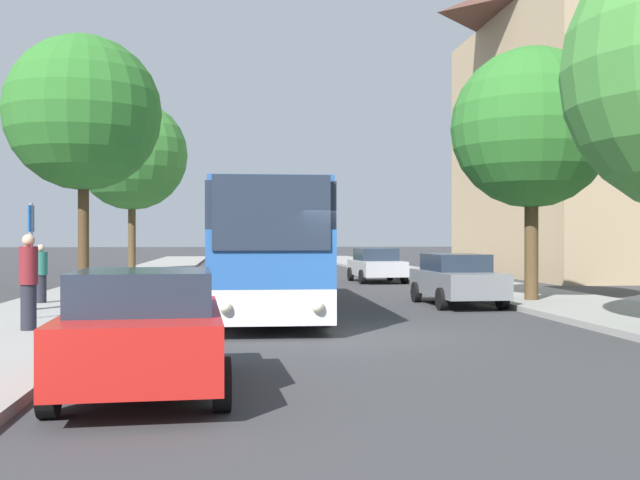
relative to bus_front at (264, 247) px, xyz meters
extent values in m
plane|color=#38383A|center=(1.75, -4.90, -1.72)|extent=(300.00, 300.00, 0.00)
cube|color=gray|center=(-5.25, -4.90, -1.64)|extent=(4.00, 120.00, 0.15)
cube|color=tan|center=(20.22, 17.02, 5.01)|extent=(15.17, 15.78, 13.44)
cube|color=silver|center=(0.00, 0.02, -1.09)|extent=(2.73, 11.54, 0.70)
cube|color=#285BA8|center=(0.00, 0.02, -0.16)|extent=(2.73, 11.54, 1.15)
cube|color=#232D3D|center=(0.00, 0.02, 0.89)|extent=(2.75, 11.31, 0.95)
cube|color=#285BA8|center=(0.00, 0.02, 1.42)|extent=(2.68, 11.31, 0.12)
cube|color=#232D3D|center=(-0.11, -5.76, 0.74)|extent=(2.26, 0.10, 1.45)
sphere|color=#F4EAC1|center=(-0.99, -5.77, -1.06)|extent=(0.24, 0.24, 0.24)
sphere|color=#F4EAC1|center=(0.77, -5.80, -1.06)|extent=(0.24, 0.24, 0.24)
cylinder|color=black|center=(-1.32, -3.41, -1.22)|extent=(0.32, 1.01, 1.00)
cylinder|color=black|center=(1.19, -3.46, -1.22)|extent=(0.32, 1.01, 1.00)
cylinder|color=black|center=(-1.19, 3.49, -1.22)|extent=(0.32, 1.01, 1.00)
cylinder|color=black|center=(1.32, 3.44, -1.22)|extent=(0.32, 1.01, 1.00)
cube|color=#2D519E|center=(0.10, 13.38, -1.09)|extent=(2.63, 11.26, 0.70)
cube|color=silver|center=(0.10, 13.38, -0.16)|extent=(2.63, 11.26, 1.16)
cube|color=#232D3D|center=(0.10, 13.38, 0.89)|extent=(2.65, 11.03, 0.95)
cube|color=silver|center=(0.10, 13.38, 1.43)|extent=(2.57, 11.03, 0.12)
cube|color=#232D3D|center=(0.05, 7.73, 0.74)|extent=(2.28, 0.08, 1.45)
sphere|color=#F4EAC1|center=(-0.84, 7.72, -1.06)|extent=(0.24, 0.24, 0.24)
sphere|color=#F4EAC1|center=(0.93, 7.71, -1.06)|extent=(0.24, 0.24, 0.24)
cylinder|color=black|center=(-1.20, 10.02, -1.22)|extent=(0.31, 1.00, 1.00)
cylinder|color=black|center=(1.33, 10.00, -1.22)|extent=(0.31, 1.00, 1.00)
cylinder|color=black|center=(-1.14, 16.76, -1.22)|extent=(0.31, 1.00, 1.00)
cylinder|color=black|center=(1.39, 16.74, -1.22)|extent=(0.31, 1.00, 1.00)
cube|color=#238942|center=(0.29, 27.49, -1.09)|extent=(2.78, 11.08, 0.70)
cube|color=silver|center=(0.29, 27.49, -0.07)|extent=(2.78, 11.08, 1.35)
cube|color=#232D3D|center=(0.29, 27.49, 1.08)|extent=(2.80, 10.86, 0.95)
cube|color=silver|center=(0.29, 27.49, 1.62)|extent=(2.72, 10.86, 0.12)
cube|color=#232D3D|center=(0.42, 21.95, 0.93)|extent=(2.27, 0.11, 1.45)
sphere|color=#F4EAC1|center=(-0.46, 21.91, -1.06)|extent=(0.24, 0.24, 0.24)
sphere|color=#F4EAC1|center=(1.30, 21.95, -1.06)|extent=(0.24, 0.24, 0.24)
cylinder|color=black|center=(-0.89, 24.15, -1.22)|extent=(0.32, 1.01, 1.00)
cylinder|color=black|center=(1.63, 24.21, -1.22)|extent=(0.32, 1.01, 1.00)
cylinder|color=black|center=(-1.04, 30.77, -1.22)|extent=(0.32, 1.01, 1.00)
cylinder|color=black|center=(1.48, 30.83, -1.22)|extent=(0.32, 1.01, 1.00)
cube|color=red|center=(-1.97, -10.28, -1.03)|extent=(2.06, 4.16, 0.75)
cube|color=#232D3D|center=(-1.96, -10.44, -0.41)|extent=(1.75, 2.19, 0.50)
cylinder|color=black|center=(-2.97, -9.06, -1.41)|extent=(0.23, 0.63, 0.62)
cylinder|color=black|center=(-1.09, -8.97, -1.41)|extent=(0.23, 0.63, 0.62)
cylinder|color=black|center=(-2.85, -11.58, -1.41)|extent=(0.23, 0.63, 0.62)
cylinder|color=black|center=(-0.97, -11.50, -1.41)|extent=(0.23, 0.63, 0.62)
cube|color=slate|center=(5.64, 1.08, -1.06)|extent=(1.81, 4.25, 0.69)
cube|color=#232D3D|center=(5.64, 1.25, -0.46)|extent=(1.56, 2.22, 0.50)
cylinder|color=black|center=(6.53, -0.21, -1.41)|extent=(0.21, 0.62, 0.62)
cylinder|color=black|center=(4.81, -0.24, -1.41)|extent=(0.21, 0.62, 0.62)
cylinder|color=black|center=(6.47, 2.40, -1.41)|extent=(0.21, 0.62, 0.62)
cylinder|color=black|center=(4.75, 2.37, -1.41)|extent=(0.21, 0.62, 0.62)
cube|color=#B7B7BC|center=(5.52, 12.65, -1.08)|extent=(2.03, 4.01, 0.66)
cube|color=#232D3D|center=(5.52, 12.80, -0.48)|extent=(1.72, 2.11, 0.55)
cylinder|color=black|center=(6.50, 11.48, -1.41)|extent=(0.23, 0.63, 0.62)
cylinder|color=black|center=(4.65, 11.39, -1.41)|extent=(0.23, 0.63, 0.62)
cylinder|color=black|center=(6.39, 13.91, -1.41)|extent=(0.23, 0.63, 0.62)
cylinder|color=black|center=(4.54, 13.82, -1.41)|extent=(0.23, 0.63, 0.62)
cylinder|color=gray|center=(-5.36, -2.53, -0.26)|extent=(0.08, 0.08, 2.61)
cube|color=#1E56A3|center=(-5.36, -2.53, 0.69)|extent=(0.03, 0.45, 0.60)
cylinder|color=#23232D|center=(-6.19, 1.70, -1.18)|extent=(0.30, 0.30, 0.78)
cylinder|color=#236656|center=(-6.19, 1.70, -0.46)|extent=(0.36, 0.36, 0.65)
sphere|color=tan|center=(-6.19, 1.70, -0.03)|extent=(0.21, 0.21, 0.21)
cylinder|color=#23232D|center=(-5.96, -0.42, -1.15)|extent=(0.30, 0.30, 0.83)
cylinder|color=maroon|center=(-5.96, -0.42, -0.39)|extent=(0.36, 0.36, 0.69)
sphere|color=tan|center=(-5.96, -0.42, 0.07)|extent=(0.23, 0.23, 0.23)
cylinder|color=#23232D|center=(-4.85, -4.73, -1.12)|extent=(0.30, 0.30, 0.90)
cylinder|color=maroon|center=(-4.85, -4.73, -0.29)|extent=(0.36, 0.36, 0.75)
sphere|color=tan|center=(-4.85, -4.73, 0.21)|extent=(0.24, 0.24, 0.24)
cylinder|color=#513D23|center=(-6.24, 21.27, 0.47)|extent=(0.40, 0.40, 4.08)
sphere|color=#387F33|center=(-6.24, 21.27, 4.75)|extent=(5.96, 5.96, 5.96)
cylinder|color=#47331E|center=(-6.33, 8.49, 0.59)|extent=(0.40, 0.40, 4.30)
sphere|color=#2D7028|center=(-6.33, 8.49, 4.89)|extent=(5.74, 5.74, 5.74)
cylinder|color=#513D23|center=(7.91, 1.10, 0.08)|extent=(0.40, 0.40, 3.30)
sphere|color=#2D7028|center=(7.91, 1.10, 3.50)|extent=(4.72, 4.72, 4.72)
camera|label=1|loc=(-0.86, -20.03, 0.25)|focal=42.00mm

